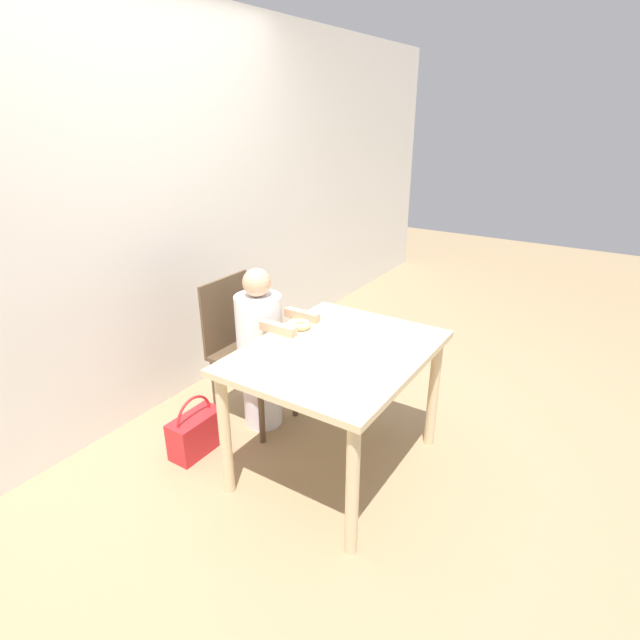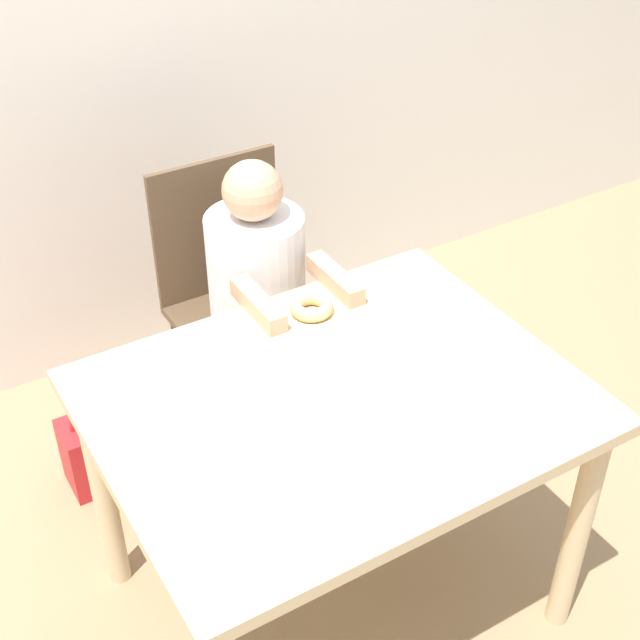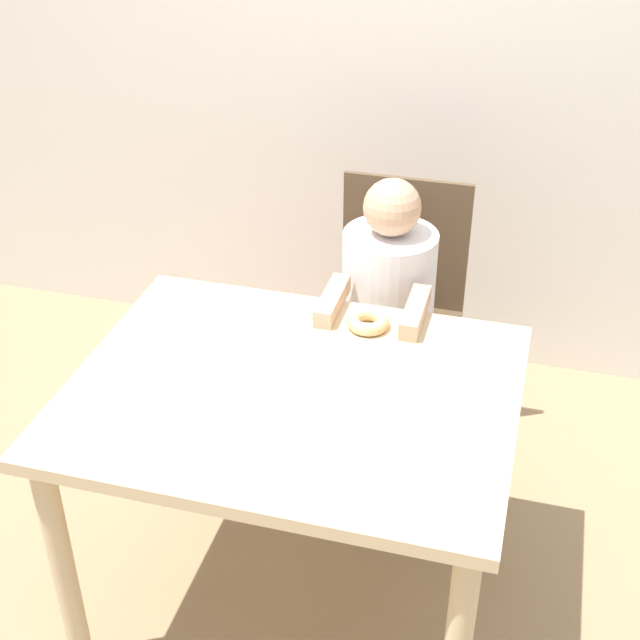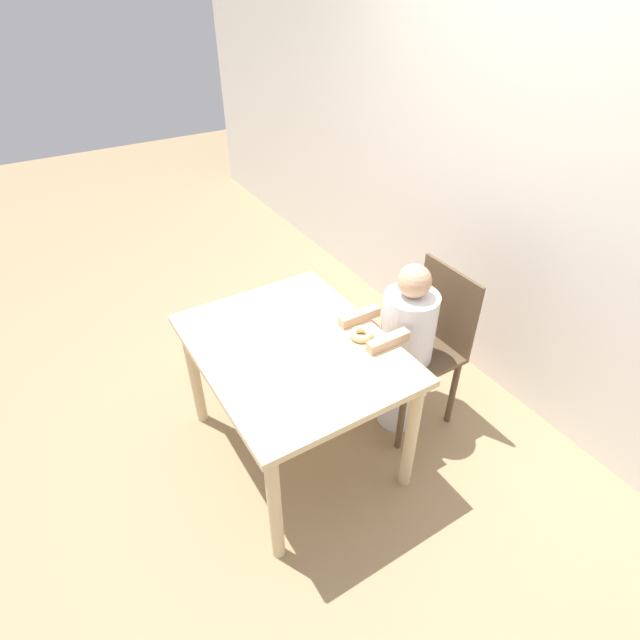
# 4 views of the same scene
# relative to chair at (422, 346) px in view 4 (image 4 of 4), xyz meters

# --- Properties ---
(ground_plane) EXTENTS (12.00, 12.00, 0.00)m
(ground_plane) POSITION_rel_chair_xyz_m (-0.11, -0.73, -0.49)
(ground_plane) COLOR #997F5B
(wall_back) EXTENTS (8.00, 0.05, 2.50)m
(wall_back) POSITION_rel_chair_xyz_m (-0.11, 0.63, 0.76)
(wall_back) COLOR silver
(wall_back) RESTS_ON ground_plane
(dining_table) EXTENTS (1.08, 0.85, 0.73)m
(dining_table) POSITION_rel_chair_xyz_m (-0.11, -0.73, 0.14)
(dining_table) COLOR beige
(dining_table) RESTS_ON ground_plane
(chair) EXTENTS (0.41, 0.43, 0.92)m
(chair) POSITION_rel_chair_xyz_m (0.00, 0.00, 0.00)
(chair) COLOR brown
(chair) RESTS_ON ground_plane
(child_figure) EXTENTS (0.29, 0.48, 1.03)m
(child_figure) POSITION_rel_chair_xyz_m (0.00, -0.13, 0.02)
(child_figure) COLOR white
(child_figure) RESTS_ON ground_plane
(donut) EXTENTS (0.11, 0.11, 0.04)m
(donut) POSITION_rel_chair_xyz_m (0.00, -0.42, 0.26)
(donut) COLOR #DBB270
(donut) RESTS_ON dining_table
(napkin) EXTENTS (0.25, 0.25, 0.00)m
(napkin) POSITION_rel_chair_xyz_m (-0.06, -0.60, 0.24)
(napkin) COLOR white
(napkin) RESTS_ON dining_table
(handbag) EXTENTS (0.32, 0.15, 0.36)m
(handbag) POSITION_rel_chair_xyz_m (-0.44, 0.02, -0.36)
(handbag) COLOR red
(handbag) RESTS_ON ground_plane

